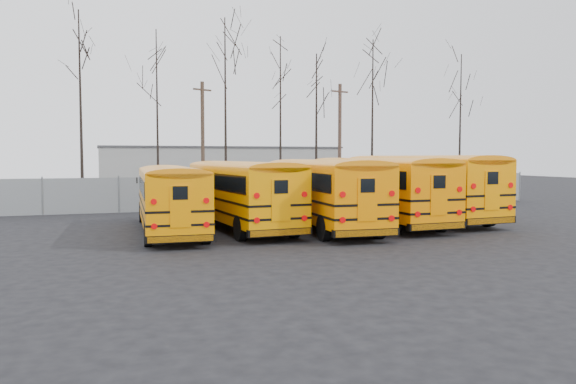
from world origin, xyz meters
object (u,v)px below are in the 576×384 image
object	(u,v)px
bus_c	(321,188)
bus_d	(374,185)
bus_b	(240,189)
bus_a	(170,194)
bus_e	(416,181)
utility_pole_left	(203,140)
utility_pole_right	(340,140)

from	to	relation	value
bus_c	bus_d	world-z (taller)	bus_d
bus_b	bus_d	distance (m)	6.47
bus_c	bus_a	bearing A→B (deg)	177.78
bus_a	bus_e	size ratio (longest dim) A/B	0.86
bus_c	bus_e	bearing A→B (deg)	19.58
bus_a	utility_pole_left	xyz separation A→B (m)	(4.22, 15.88, 2.66)
bus_b	bus_d	bearing A→B (deg)	-5.72
utility_pole_right	bus_d	bearing A→B (deg)	-125.11
bus_e	utility_pole_right	bearing A→B (deg)	75.88
bus_b	bus_c	world-z (taller)	bus_c
bus_e	utility_pole_left	distance (m)	16.91
bus_b	utility_pole_left	bearing A→B (deg)	81.65
utility_pole_right	bus_b	bearing A→B (deg)	-143.29
bus_e	bus_a	bearing A→B (deg)	-178.77
bus_a	utility_pole_right	xyz separation A→B (m)	(14.96, 16.42, 2.84)
bus_a	bus_c	world-z (taller)	bus_c
bus_d	bus_e	bearing A→B (deg)	15.77
bus_a	bus_c	bearing A→B (deg)	-1.98
bus_e	utility_pole_right	xyz separation A→B (m)	(2.51, 15.13, 2.56)
utility_pole_left	bus_e	bearing A→B (deg)	-85.57
bus_a	utility_pole_left	bearing A→B (deg)	77.85
bus_c	utility_pole_left	world-z (taller)	utility_pole_left
bus_d	utility_pole_left	size ratio (longest dim) A/B	1.36
bus_a	bus_e	xyz separation A→B (m)	(12.45, 1.29, 0.27)
bus_e	bus_b	bearing A→B (deg)	179.97
bus_c	utility_pole_left	size ratio (longest dim) A/B	1.33
bus_d	bus_e	xyz separation A→B (m)	(2.90, 0.95, 0.07)
bus_c	utility_pole_right	size ratio (longest dim) A/B	1.28
bus_c	utility_pole_right	world-z (taller)	utility_pole_right
bus_d	bus_e	size ratio (longest dim) A/B	0.96
bus_e	utility_pole_left	world-z (taller)	utility_pole_left
bus_b	bus_d	size ratio (longest dim) A/B	0.96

